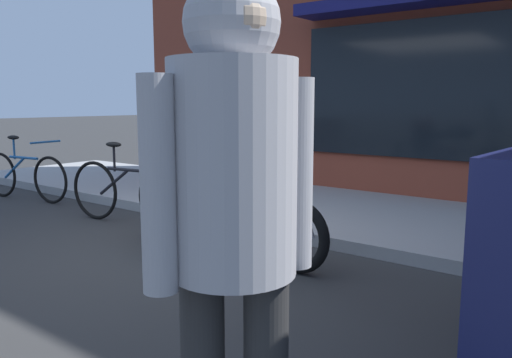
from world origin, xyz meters
name	(u,v)px	position (x,y,z in m)	size (l,w,h in m)	color
ground_plane	(152,251)	(0.00, 0.00, 0.00)	(80.00, 80.00, 0.00)	#2D2D2D
touring_motorcycle	(212,190)	(0.49, 0.31, 0.60)	(2.19, 0.64, 1.39)	black
parked_bicycle	(127,191)	(-1.05, 0.56, 0.38)	(1.73, 0.48, 0.94)	black
pedestrian_walking	(233,200)	(2.64, -1.94, 1.10)	(0.50, 0.52, 1.75)	#292929
sandwich_board_sign	(204,161)	(-1.09, 1.88, 0.61)	(0.55, 0.42, 0.97)	silver
second_bicycle_by_cafe	(24,175)	(-3.40, 0.61, 0.36)	(1.71, 0.48, 0.92)	black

